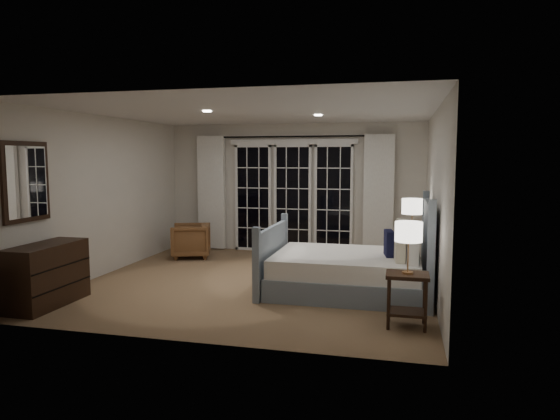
% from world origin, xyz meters
% --- Properties ---
extents(floor, '(5.00, 5.00, 0.00)m').
position_xyz_m(floor, '(0.00, 0.00, 0.00)').
color(floor, '#886649').
rests_on(floor, ground).
extents(ceiling, '(5.00, 5.00, 0.00)m').
position_xyz_m(ceiling, '(0.00, 0.00, 2.50)').
color(ceiling, silver).
rests_on(ceiling, wall_back).
extents(wall_left, '(0.02, 5.00, 2.50)m').
position_xyz_m(wall_left, '(-2.50, 0.00, 1.25)').
color(wall_left, beige).
rests_on(wall_left, floor).
extents(wall_right, '(0.02, 5.00, 2.50)m').
position_xyz_m(wall_right, '(2.50, 0.00, 1.25)').
color(wall_right, beige).
rests_on(wall_right, floor).
extents(wall_back, '(5.00, 0.02, 2.50)m').
position_xyz_m(wall_back, '(0.00, 2.50, 1.25)').
color(wall_back, beige).
rests_on(wall_back, floor).
extents(wall_front, '(5.00, 0.02, 2.50)m').
position_xyz_m(wall_front, '(0.00, -2.50, 1.25)').
color(wall_front, beige).
rests_on(wall_front, floor).
extents(french_doors, '(2.50, 0.04, 2.20)m').
position_xyz_m(french_doors, '(0.00, 2.46, 1.09)').
color(french_doors, black).
rests_on(french_doors, wall_back).
extents(curtain_rod, '(3.50, 0.03, 0.03)m').
position_xyz_m(curtain_rod, '(0.00, 2.40, 2.25)').
color(curtain_rod, black).
rests_on(curtain_rod, wall_back).
extents(curtain_left, '(0.55, 0.10, 2.25)m').
position_xyz_m(curtain_left, '(-1.65, 2.38, 1.15)').
color(curtain_left, white).
rests_on(curtain_left, curtain_rod).
extents(curtain_right, '(0.55, 0.10, 2.25)m').
position_xyz_m(curtain_right, '(1.65, 2.38, 1.15)').
color(curtain_right, white).
rests_on(curtain_right, curtain_rod).
extents(downlight_a, '(0.12, 0.12, 0.01)m').
position_xyz_m(downlight_a, '(0.80, 0.60, 2.49)').
color(downlight_a, white).
rests_on(downlight_a, ceiling).
extents(downlight_b, '(0.12, 0.12, 0.01)m').
position_xyz_m(downlight_b, '(-0.60, -0.40, 2.49)').
color(downlight_b, white).
rests_on(downlight_b, ceiling).
extents(bed, '(2.18, 1.56, 1.27)m').
position_xyz_m(bed, '(1.42, -0.24, 0.32)').
color(bed, gray).
rests_on(bed, floor).
extents(nightstand_left, '(0.46, 0.37, 0.60)m').
position_xyz_m(nightstand_left, '(2.14, -1.51, 0.39)').
color(nightstand_left, black).
rests_on(nightstand_left, floor).
extents(nightstand_right, '(0.46, 0.36, 0.59)m').
position_xyz_m(nightstand_right, '(2.23, 0.94, 0.39)').
color(nightstand_right, black).
rests_on(nightstand_right, floor).
extents(lamp_left, '(0.29, 0.29, 0.57)m').
position_xyz_m(lamp_left, '(2.14, -1.51, 1.05)').
color(lamp_left, '#B47B48').
rests_on(lamp_left, nightstand_left).
extents(lamp_right, '(0.32, 0.32, 0.62)m').
position_xyz_m(lamp_right, '(2.23, 0.94, 1.09)').
color(lamp_right, '#B47B48').
rests_on(lamp_right, nightstand_right).
extents(armchair, '(0.87, 0.86, 0.63)m').
position_xyz_m(armchair, '(-1.72, 1.50, 0.31)').
color(armchair, brown).
rests_on(armchair, floor).
extents(dresser, '(0.47, 1.10, 0.78)m').
position_xyz_m(dresser, '(-2.23, -1.75, 0.39)').
color(dresser, black).
rests_on(dresser, floor).
extents(mirror, '(0.05, 0.85, 1.00)m').
position_xyz_m(mirror, '(-2.47, -1.75, 1.55)').
color(mirror, black).
rests_on(mirror, wall_left).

